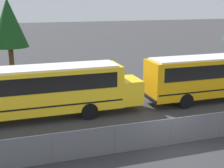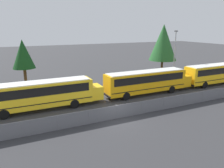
{
  "view_description": "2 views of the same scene",
  "coord_description": "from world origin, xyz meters",
  "px_view_note": "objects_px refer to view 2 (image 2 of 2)",
  "views": [
    {
      "loc": [
        -7.57,
        -13.37,
        7.35
      ],
      "look_at": [
        -1.3,
        5.84,
        1.95
      ],
      "focal_mm": 50.0,
      "sensor_mm": 36.0,
      "label": 1
    },
    {
      "loc": [
        -9.58,
        -19.08,
        9.37
      ],
      "look_at": [
        1.98,
        5.27,
        2.32
      ],
      "focal_mm": 35.0,
      "sensor_mm": 36.0,
      "label": 2
    }
  ],
  "objects_px": {
    "light_pole": "(175,54)",
    "tree_3": "(163,42)",
    "school_bus_4": "(218,72)",
    "school_bus_2": "(42,93)",
    "school_bus_3": "(148,80)",
    "tree_2": "(23,54)"
  },
  "relations": [
    {
      "from": "school_bus_3",
      "to": "school_bus_4",
      "type": "distance_m",
      "value": 13.98
    },
    {
      "from": "school_bus_3",
      "to": "light_pole",
      "type": "distance_m",
      "value": 10.85
    },
    {
      "from": "school_bus_2",
      "to": "school_bus_4",
      "type": "bearing_deg",
      "value": -0.57
    },
    {
      "from": "tree_2",
      "to": "tree_3",
      "type": "distance_m",
      "value": 25.46
    },
    {
      "from": "school_bus_4",
      "to": "school_bus_2",
      "type": "bearing_deg",
      "value": 179.43
    },
    {
      "from": "light_pole",
      "to": "tree_3",
      "type": "xyz_separation_m",
      "value": [
        0.78,
        4.32,
        1.69
      ]
    },
    {
      "from": "tree_3",
      "to": "school_bus_3",
      "type": "bearing_deg",
      "value": -136.15
    },
    {
      "from": "school_bus_3",
      "to": "light_pole",
      "type": "xyz_separation_m",
      "value": [
        9.12,
        5.19,
        2.76
      ]
    },
    {
      "from": "light_pole",
      "to": "tree_3",
      "type": "height_order",
      "value": "tree_3"
    },
    {
      "from": "tree_2",
      "to": "school_bus_2",
      "type": "bearing_deg",
      "value": -84.24
    },
    {
      "from": "school_bus_2",
      "to": "tree_2",
      "type": "xyz_separation_m",
      "value": [
        -1.0,
        9.93,
        3.41
      ]
    },
    {
      "from": "light_pole",
      "to": "tree_2",
      "type": "height_order",
      "value": "light_pole"
    },
    {
      "from": "school_bus_4",
      "to": "light_pole",
      "type": "xyz_separation_m",
      "value": [
        -4.86,
        5.41,
        2.76
      ]
    },
    {
      "from": "school_bus_2",
      "to": "school_bus_3",
      "type": "bearing_deg",
      "value": -0.27
    },
    {
      "from": "school_bus_2",
      "to": "school_bus_4",
      "type": "xyz_separation_m",
      "value": [
        28.5,
        -0.28,
        0.0
      ]
    },
    {
      "from": "tree_3",
      "to": "light_pole",
      "type": "bearing_deg",
      "value": -100.29
    },
    {
      "from": "light_pole",
      "to": "tree_3",
      "type": "relative_size",
      "value": 0.88
    },
    {
      "from": "school_bus_4",
      "to": "light_pole",
      "type": "height_order",
      "value": "light_pole"
    },
    {
      "from": "school_bus_2",
      "to": "school_bus_4",
      "type": "relative_size",
      "value": 1.0
    },
    {
      "from": "school_bus_3",
      "to": "tree_2",
      "type": "xyz_separation_m",
      "value": [
        -15.53,
        10.0,
        3.41
      ]
    },
    {
      "from": "school_bus_4",
      "to": "tree_3",
      "type": "xyz_separation_m",
      "value": [
        -4.07,
        9.73,
        4.45
      ]
    },
    {
      "from": "light_pole",
      "to": "tree_3",
      "type": "bearing_deg",
      "value": 79.71
    }
  ]
}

